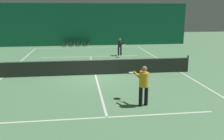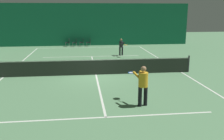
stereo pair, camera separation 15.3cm
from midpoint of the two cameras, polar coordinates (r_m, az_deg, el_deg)
The scene contains 15 objects.
ground_plane at distance 15.43m, azimuth -3.41°, elevation -1.07°, with size 60.00×60.00×0.00m, color #56845B.
backdrop_curtain at distance 28.58m, azimuth -5.19°, elevation 10.28°, with size 23.00×0.12×4.68m.
court_line_baseline_far at distance 27.11m, azimuth -4.97°, elevation 5.16°, with size 11.00×0.10×0.00m.
court_line_service_far at distance 21.68m, azimuth -4.46°, elevation 3.12°, with size 8.25×0.10×0.00m.
court_line_service_near at distance 9.38m, azimuth -0.96°, elevation -10.74°, with size 8.25×0.10×0.00m.
court_line_sideline_left at distance 16.09m, azimuth -23.37°, elevation -1.56°, with size 0.10×23.80×0.00m.
court_line_sideline_right at distance 16.67m, azimuth 15.81°, elevation -0.46°, with size 0.10×23.80×0.00m.
court_line_centre at distance 15.43m, azimuth -3.41°, elevation -1.06°, with size 0.10×12.80×0.00m.
tennis_net at distance 15.31m, azimuth -3.44°, elevation 0.78°, with size 12.00×0.10×1.07m.
player_near at distance 10.26m, azimuth 7.44°, elevation -2.91°, with size 0.73×1.40×1.68m.
player_far at distance 21.98m, azimuth 2.36°, elevation 5.57°, with size 0.67×1.31×1.49m.
courtside_chair_0 at distance 28.21m, azimuth -9.86°, elevation 6.32°, with size 0.44×0.44×0.84m.
courtside_chair_1 at distance 28.18m, azimuth -8.28°, elevation 6.37°, with size 0.44×0.44×0.84m.
courtside_chair_2 at distance 28.18m, azimuth -6.69°, elevation 6.42°, with size 0.44×0.44×0.84m.
courtside_chair_3 at distance 28.19m, azimuth -5.10°, elevation 6.46°, with size 0.44×0.44×0.84m.
Camera 2 is at (-0.79, -14.93, 3.83)m, focal length 40.00 mm.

